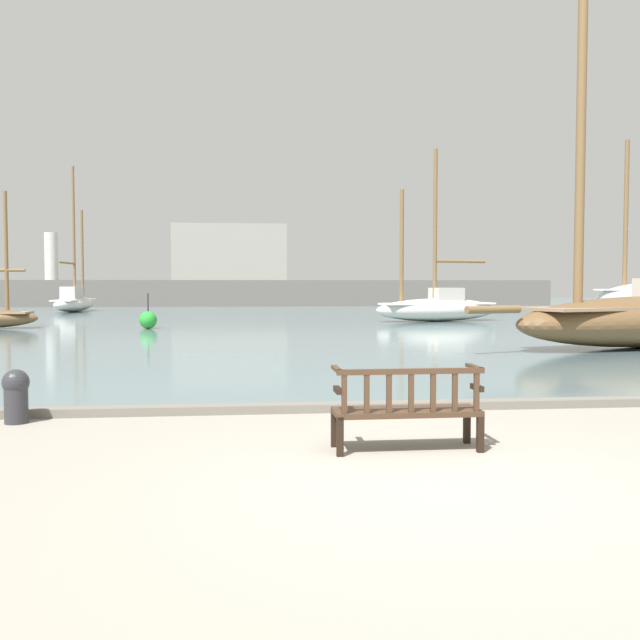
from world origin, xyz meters
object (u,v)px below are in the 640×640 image
Objects in this scene: park_bench at (407,408)px; channel_buoy at (148,320)px; mooring_bollard at (16,393)px; sailboat_outer_port at (74,300)px; sailboat_nearest_port at (438,306)px.

channel_buoy is (-5.48, 20.79, -0.04)m from park_bench.
channel_buoy reaches higher than mooring_bollard.
mooring_bollard is at bearing 156.70° from park_bench.
park_bench is 1.16× the size of channel_buoy.
park_bench reaches higher than mooring_bollard.
park_bench is at bearing -72.31° from sailboat_outer_port.
park_bench is 2.26× the size of mooring_bollard.
mooring_bollard is at bearing -78.19° from sailboat_outer_port.
park_bench is at bearing -23.30° from mooring_bollard.
sailboat_nearest_port is 5.80× the size of channel_buoy.
sailboat_nearest_port is at bearing 62.45° from mooring_bollard.
park_bench is 21.50m from channel_buoy.
sailboat_outer_port is at bearing 144.70° from sailboat_nearest_port.
sailboat_nearest_port is at bearing -35.30° from sailboat_outer_port.
channel_buoy is at bearing 104.76° from park_bench.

